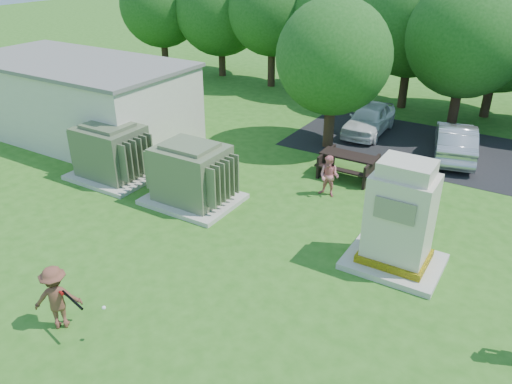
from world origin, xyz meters
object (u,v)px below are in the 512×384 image
Objects in this scene: generator_cabinet at (399,222)px; batter at (57,298)px; person_at_picnic at (329,176)px; transformer_right at (192,175)px; car_white at (369,119)px; car_silver_a at (455,141)px; transformer_left at (111,153)px; picnic_table at (348,163)px.

generator_cabinet is 8.54m from batter.
transformer_right is at bearing -143.07° from person_at_picnic.
generator_cabinet is at bearing -174.02° from batter.
generator_cabinet reaches higher than car_white.
person_at_picnic reaches higher than car_silver_a.
transformer_left is 0.98× the size of generator_cabinet.
transformer_right is at bearing 39.36° from car_silver_a.
person_at_picnic is at bearing -89.55° from picnic_table.
picnic_table is (7.40, 4.56, -0.42)m from transformer_left.
batter is 9.49m from person_at_picnic.
generator_cabinet is 8.69m from car_silver_a.
picnic_table is at bearing -80.44° from car_white.
generator_cabinet reaches higher than car_silver_a.
transformer_left is 13.43m from car_silver_a.
picnic_table is 11.24m from batter.
person_at_picnic is at bearing 36.61° from transformer_right.
transformer_left is at bearing -94.42° from batter.
car_silver_a is (3.93, -0.92, 0.02)m from car_white.
transformer_right is at bearing 179.39° from generator_cabinet.
generator_cabinet reaches higher than batter.
car_silver_a is at bearing -151.79° from batter.
generator_cabinet is 0.78× the size of car_white.
transformer_right reaches higher than person_at_picnic.
batter is at bearing 57.15° from car_silver_a.
picnic_table is 1.82m from person_at_picnic.
car_silver_a is (2.91, 5.83, -0.04)m from person_at_picnic.
batter reaches higher than person_at_picnic.
transformer_left is at bearing 179.60° from generator_cabinet.
person_at_picnic is (-3.21, 2.83, -0.60)m from generator_cabinet.
person_at_picnic is at bearing -83.35° from car_white.
batter is (1.21, -6.40, -0.18)m from transformer_right.
car_white is (1.48, 15.91, -0.12)m from batter.
transformer_left reaches higher than batter.
batter reaches higher than car_white.
transformer_right is 0.76× the size of car_white.
batter is at bearing -79.27° from transformer_right.
transformer_left is at bearing -148.33° from picnic_table.
batter is (-5.71, -6.32, -0.54)m from generator_cabinet.
batter is at bearing -97.27° from car_white.
transformer_right is at bearing -107.76° from car_white.
car_white is at bearing 74.19° from transformer_right.
car_white reaches higher than picnic_table.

